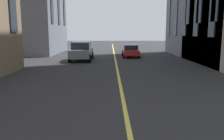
# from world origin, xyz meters

# --- Properties ---
(lane_centre_line) EXTENTS (80.00, 0.16, 0.01)m
(lane_centre_line) POSITION_xyz_m (20.00, 0.00, 0.00)
(lane_centre_line) COLOR #D8C64C
(lane_centre_line) RESTS_ON ground_plane
(car_red_far) EXTENTS (3.90, 1.89, 1.40)m
(car_red_far) POSITION_xyz_m (32.26, -1.82, 0.70)
(car_red_far) COLOR #B21E1E
(car_red_far) RESTS_ON ground_plane
(car_grey_near) EXTENTS (4.70, 2.14, 1.88)m
(car_grey_near) POSITION_xyz_m (29.06, 3.44, 0.97)
(car_grey_near) COLOR slate
(car_grey_near) RESTS_ON ground_plane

